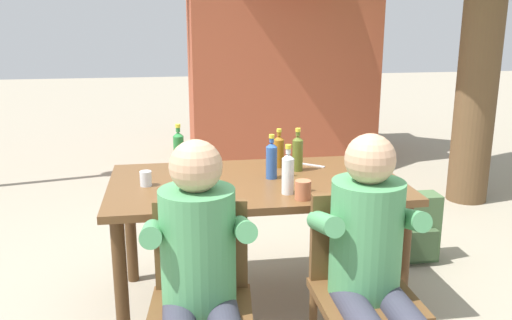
{
  "coord_description": "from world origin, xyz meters",
  "views": [
    {
      "loc": [
        -0.46,
        -2.98,
        1.68
      ],
      "look_at": [
        0.0,
        0.0,
        0.87
      ],
      "focal_mm": 39.15,
      "sensor_mm": 36.0,
      "label": 1
    }
  ],
  "objects_px": {
    "person_in_plaid_shirt": "(371,256)",
    "chair_near_right": "(361,280)",
    "bottle_olive": "(298,152)",
    "bottle_clear": "(288,173)",
    "dining_table": "(256,196)",
    "table_knife": "(304,164)",
    "cup_terracotta": "(303,190)",
    "bottle_green": "(179,149)",
    "cup_glass": "(146,179)",
    "bottle_amber": "(279,151)",
    "bottle_blue": "(272,160)",
    "person_in_white_shirt": "(199,268)",
    "backpack_by_near_side": "(416,229)",
    "chair_near_left": "(201,292)",
    "brick_kiosk": "(277,43)"
  },
  "relations": [
    {
      "from": "chair_near_right",
      "to": "bottle_green",
      "type": "xyz_separation_m",
      "value": [
        -0.79,
        1.12,
        0.38
      ]
    },
    {
      "from": "bottle_clear",
      "to": "cup_glass",
      "type": "height_order",
      "value": "bottle_clear"
    },
    {
      "from": "backpack_by_near_side",
      "to": "cup_terracotta",
      "type": "bearing_deg",
      "value": -142.77
    },
    {
      "from": "person_in_plaid_shirt",
      "to": "cup_terracotta",
      "type": "distance_m",
      "value": 0.56
    },
    {
      "from": "person_in_plaid_shirt",
      "to": "bottle_amber",
      "type": "distance_m",
      "value": 1.16
    },
    {
      "from": "bottle_olive",
      "to": "cup_glass",
      "type": "bearing_deg",
      "value": -169.15
    },
    {
      "from": "chair_near_left",
      "to": "cup_glass",
      "type": "height_order",
      "value": "chair_near_left"
    },
    {
      "from": "person_in_plaid_shirt",
      "to": "bottle_green",
      "type": "bearing_deg",
      "value": 122.89
    },
    {
      "from": "bottle_clear",
      "to": "backpack_by_near_side",
      "type": "relative_size",
      "value": 0.56
    },
    {
      "from": "person_in_plaid_shirt",
      "to": "bottle_green",
      "type": "distance_m",
      "value": 1.47
    },
    {
      "from": "table_knife",
      "to": "cup_terracotta",
      "type": "bearing_deg",
      "value": -104.03
    },
    {
      "from": "dining_table",
      "to": "bottle_amber",
      "type": "height_order",
      "value": "bottle_amber"
    },
    {
      "from": "bottle_clear",
      "to": "backpack_by_near_side",
      "type": "distance_m",
      "value": 1.39
    },
    {
      "from": "bottle_green",
      "to": "table_knife",
      "type": "bearing_deg",
      "value": -4.74
    },
    {
      "from": "cup_glass",
      "to": "cup_terracotta",
      "type": "bearing_deg",
      "value": -23.74
    },
    {
      "from": "person_in_plaid_shirt",
      "to": "dining_table",
      "type": "bearing_deg",
      "value": 113.04
    },
    {
      "from": "chair_near_left",
      "to": "chair_near_right",
      "type": "xyz_separation_m",
      "value": [
        0.73,
        0.0,
        0.0
      ]
    },
    {
      "from": "person_in_white_shirt",
      "to": "backpack_by_near_side",
      "type": "height_order",
      "value": "person_in_white_shirt"
    },
    {
      "from": "bottle_green",
      "to": "cup_terracotta",
      "type": "height_order",
      "value": "bottle_green"
    },
    {
      "from": "dining_table",
      "to": "chair_near_right",
      "type": "relative_size",
      "value": 1.89
    },
    {
      "from": "bottle_green",
      "to": "cup_glass",
      "type": "xyz_separation_m",
      "value": [
        -0.19,
        -0.36,
        -0.07
      ]
    },
    {
      "from": "person_in_white_shirt",
      "to": "bottle_green",
      "type": "bearing_deg",
      "value": 92.5
    },
    {
      "from": "bottle_blue",
      "to": "bottle_green",
      "type": "xyz_separation_m",
      "value": [
        -0.52,
        0.33,
        0.01
      ]
    },
    {
      "from": "dining_table",
      "to": "chair_near_left",
      "type": "xyz_separation_m",
      "value": [
        -0.36,
        -0.76,
        -0.17
      ]
    },
    {
      "from": "person_in_white_shirt",
      "to": "backpack_by_near_side",
      "type": "bearing_deg",
      "value": 39.3
    },
    {
      "from": "person_in_white_shirt",
      "to": "bottle_green",
      "type": "xyz_separation_m",
      "value": [
        -0.05,
        1.23,
        0.21
      ]
    },
    {
      "from": "dining_table",
      "to": "backpack_by_near_side",
      "type": "height_order",
      "value": "dining_table"
    },
    {
      "from": "bottle_green",
      "to": "bottle_amber",
      "type": "bearing_deg",
      "value": -9.06
    },
    {
      "from": "chair_near_left",
      "to": "person_in_plaid_shirt",
      "type": "distance_m",
      "value": 0.76
    },
    {
      "from": "bottle_amber",
      "to": "bottle_blue",
      "type": "bearing_deg",
      "value": -110.87
    },
    {
      "from": "cup_glass",
      "to": "table_knife",
      "type": "xyz_separation_m",
      "value": [
        0.96,
        0.3,
        -0.04
      ]
    },
    {
      "from": "bottle_olive",
      "to": "backpack_by_near_side",
      "type": "relative_size",
      "value": 0.55
    },
    {
      "from": "bottle_amber",
      "to": "brick_kiosk",
      "type": "bearing_deg",
      "value": 79.36
    },
    {
      "from": "bottle_olive",
      "to": "bottle_clear",
      "type": "distance_m",
      "value": 0.45
    },
    {
      "from": "person_in_plaid_shirt",
      "to": "bottle_olive",
      "type": "xyz_separation_m",
      "value": [
        -0.09,
        1.03,
        0.21
      ]
    },
    {
      "from": "chair_near_left",
      "to": "bottle_clear",
      "type": "xyz_separation_m",
      "value": [
        0.49,
        0.5,
        0.38
      ]
    },
    {
      "from": "cup_terracotta",
      "to": "chair_near_left",
      "type": "bearing_deg",
      "value": -143.57
    },
    {
      "from": "chair_near_right",
      "to": "backpack_by_near_side",
      "type": "relative_size",
      "value": 1.84
    },
    {
      "from": "chair_near_left",
      "to": "person_in_plaid_shirt",
      "type": "xyz_separation_m",
      "value": [
        0.73,
        -0.11,
        0.17
      ]
    },
    {
      "from": "person_in_white_shirt",
      "to": "bottle_amber",
      "type": "height_order",
      "value": "person_in_white_shirt"
    },
    {
      "from": "cup_terracotta",
      "to": "bottle_blue",
      "type": "bearing_deg",
      "value": 103.29
    },
    {
      "from": "chair_near_left",
      "to": "bottle_olive",
      "type": "height_order",
      "value": "bottle_olive"
    },
    {
      "from": "cup_glass",
      "to": "person_in_plaid_shirt",
      "type": "bearing_deg",
      "value": -41.36
    },
    {
      "from": "dining_table",
      "to": "bottle_green",
      "type": "xyz_separation_m",
      "value": [
        -0.42,
        0.36,
        0.21
      ]
    },
    {
      "from": "bottle_green",
      "to": "cup_glass",
      "type": "distance_m",
      "value": 0.41
    },
    {
      "from": "dining_table",
      "to": "chair_near_left",
      "type": "height_order",
      "value": "chair_near_left"
    },
    {
      "from": "person_in_plaid_shirt",
      "to": "chair_near_right",
      "type": "bearing_deg",
      "value": 90.37
    },
    {
      "from": "person_in_white_shirt",
      "to": "bottle_clear",
      "type": "bearing_deg",
      "value": 50.92
    },
    {
      "from": "chair_near_right",
      "to": "bottle_clear",
      "type": "relative_size",
      "value": 3.3
    },
    {
      "from": "chair_near_right",
      "to": "bottle_green",
      "type": "relative_size",
      "value": 3.25
    }
  ]
}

